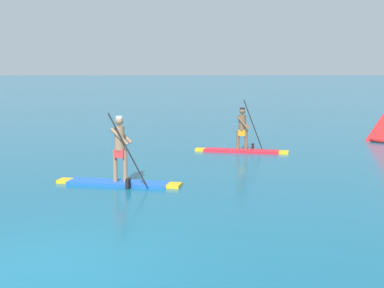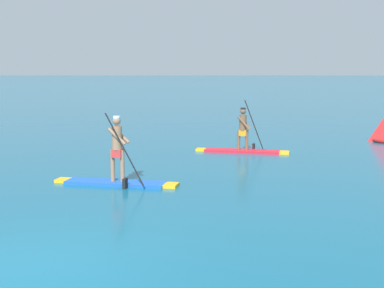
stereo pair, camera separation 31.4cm
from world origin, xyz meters
name	(u,v)px [view 2 (the right image)]	position (x,y,z in m)	size (l,w,h in m)	color
ground	(26,269)	(0.00, 0.00, 0.00)	(440.00, 440.00, 0.00)	#145B7A
paddleboarder_mid_center	(118,169)	(0.58, 5.91, 0.42)	(3.33, 1.24, 1.97)	blue
paddleboarder_far_right	(244,143)	(4.38, 11.30, 0.35)	(3.38, 1.26, 1.92)	red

